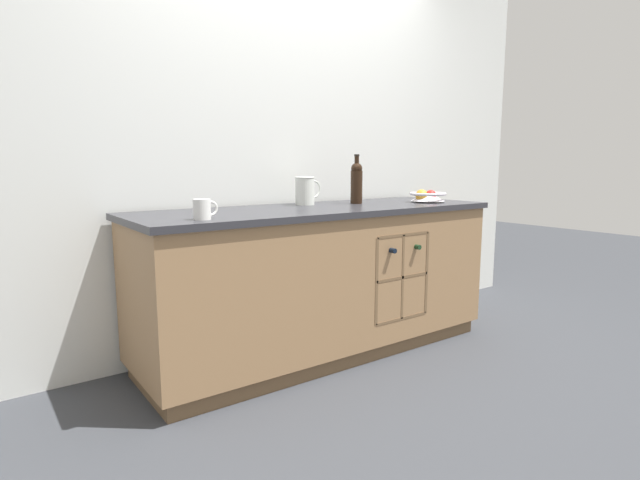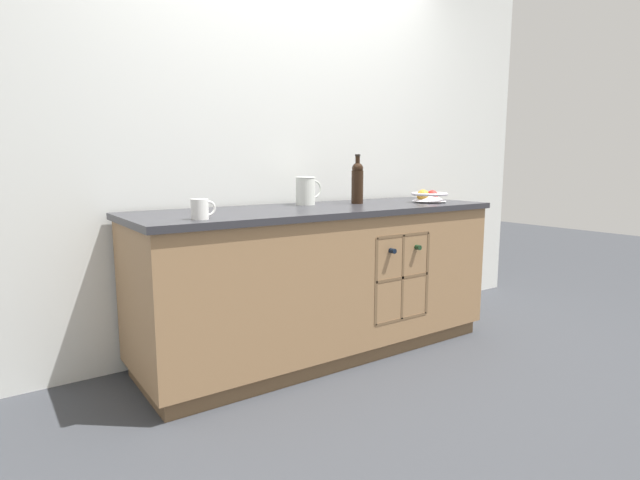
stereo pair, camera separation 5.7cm
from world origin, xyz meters
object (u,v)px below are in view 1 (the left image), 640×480
at_px(white_pitcher, 305,190).
at_px(ceramic_mug, 203,209).
at_px(fruit_bowl, 427,196).
at_px(standing_wine_bottle, 357,182).

relative_size(white_pitcher, ceramic_mug, 1.54).
bearing_deg(white_pitcher, fruit_bowl, -21.27).
distance_m(fruit_bowl, standing_wine_bottle, 0.50).
xyz_separation_m(white_pitcher, standing_wine_bottle, (0.32, -0.11, 0.05)).
distance_m(white_pitcher, standing_wine_bottle, 0.34).
height_order(ceramic_mug, standing_wine_bottle, standing_wine_bottle).
bearing_deg(ceramic_mug, standing_wine_bottle, 14.45).
bearing_deg(fruit_bowl, ceramic_mug, -176.06).
xyz_separation_m(fruit_bowl, white_pitcher, (-0.77, 0.30, 0.05)).
xyz_separation_m(fruit_bowl, ceramic_mug, (-1.62, -0.11, 0.01)).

